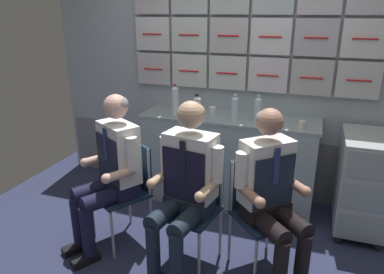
{
  "coord_description": "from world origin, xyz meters",
  "views": [
    {
      "loc": [
        0.67,
        -2.18,
        1.88
      ],
      "look_at": [
        -0.2,
        0.33,
        0.94
      ],
      "focal_mm": 33.63,
      "sensor_mm": 36.0,
      "label": 1
    }
  ],
  "objects_px": {
    "paper_cup_blue": "(212,110)",
    "crew_member_right": "(185,182)",
    "folding_chair_by_counter": "(258,202)",
    "crew_member_left": "(111,166)",
    "folding_chair_right": "(196,196)",
    "service_trolley": "(362,181)",
    "crew_member_by_counter": "(272,190)",
    "folding_chair_left": "(129,181)",
    "water_bottle_tall": "(235,107)"
  },
  "relations": [
    {
      "from": "service_trolley",
      "to": "crew_member_right",
      "type": "xyz_separation_m",
      "value": [
        -1.28,
        -0.97,
        0.24
      ]
    },
    {
      "from": "crew_member_left",
      "to": "folding_chair_left",
      "type": "bearing_deg",
      "value": 58.43
    },
    {
      "from": "folding_chair_right",
      "to": "service_trolley",
      "type": "bearing_deg",
      "value": 33.07
    },
    {
      "from": "folding_chair_by_counter",
      "to": "folding_chair_left",
      "type": "bearing_deg",
      "value": -179.26
    },
    {
      "from": "service_trolley",
      "to": "water_bottle_tall",
      "type": "relative_size",
      "value": 3.77
    },
    {
      "from": "paper_cup_blue",
      "to": "water_bottle_tall",
      "type": "bearing_deg",
      "value": -27.01
    },
    {
      "from": "folding_chair_by_counter",
      "to": "service_trolley",
      "type": "bearing_deg",
      "value": 43.12
    },
    {
      "from": "water_bottle_tall",
      "to": "crew_member_by_counter",
      "type": "bearing_deg",
      "value": -62.37
    },
    {
      "from": "folding_chair_by_counter",
      "to": "paper_cup_blue",
      "type": "distance_m",
      "value": 1.21
    },
    {
      "from": "crew_member_right",
      "to": "crew_member_by_counter",
      "type": "height_order",
      "value": "crew_member_right"
    },
    {
      "from": "crew_member_left",
      "to": "crew_member_by_counter",
      "type": "xyz_separation_m",
      "value": [
        1.27,
        0.03,
        -0.01
      ]
    },
    {
      "from": "crew_member_right",
      "to": "folding_chair_left",
      "type": "bearing_deg",
      "value": 159.3
    },
    {
      "from": "folding_chair_by_counter",
      "to": "crew_member_right",
      "type": "bearing_deg",
      "value": -154.7
    },
    {
      "from": "crew_member_by_counter",
      "to": "water_bottle_tall",
      "type": "height_order",
      "value": "crew_member_by_counter"
    },
    {
      "from": "crew_member_left",
      "to": "water_bottle_tall",
      "type": "bearing_deg",
      "value": 50.86
    },
    {
      "from": "folding_chair_left",
      "to": "crew_member_right",
      "type": "distance_m",
      "value": 0.65
    },
    {
      "from": "crew_member_right",
      "to": "water_bottle_tall",
      "type": "xyz_separation_m",
      "value": [
        0.12,
        1.04,
        0.3
      ]
    },
    {
      "from": "crew_member_left",
      "to": "crew_member_by_counter",
      "type": "bearing_deg",
      "value": 1.46
    },
    {
      "from": "folding_chair_by_counter",
      "to": "water_bottle_tall",
      "type": "height_order",
      "value": "water_bottle_tall"
    },
    {
      "from": "crew_member_right",
      "to": "service_trolley",
      "type": "bearing_deg",
      "value": 37.18
    },
    {
      "from": "service_trolley",
      "to": "water_bottle_tall",
      "type": "height_order",
      "value": "water_bottle_tall"
    },
    {
      "from": "service_trolley",
      "to": "crew_member_by_counter",
      "type": "xyz_separation_m",
      "value": [
        -0.68,
        -0.86,
        0.22
      ]
    },
    {
      "from": "service_trolley",
      "to": "paper_cup_blue",
      "type": "height_order",
      "value": "paper_cup_blue"
    },
    {
      "from": "folding_chair_left",
      "to": "folding_chair_by_counter",
      "type": "bearing_deg",
      "value": 0.74
    },
    {
      "from": "service_trolley",
      "to": "crew_member_left",
      "type": "relative_size",
      "value": 0.7
    },
    {
      "from": "folding_chair_left",
      "to": "folding_chair_right",
      "type": "xyz_separation_m",
      "value": [
        0.61,
        -0.06,
        0.0
      ]
    },
    {
      "from": "folding_chair_left",
      "to": "paper_cup_blue",
      "type": "bearing_deg",
      "value": 65.29
    },
    {
      "from": "service_trolley",
      "to": "folding_chair_left",
      "type": "height_order",
      "value": "service_trolley"
    },
    {
      "from": "folding_chair_by_counter",
      "to": "water_bottle_tall",
      "type": "xyz_separation_m",
      "value": [
        -0.38,
        0.81,
        0.49
      ]
    },
    {
      "from": "folding_chair_right",
      "to": "folding_chair_left",
      "type": "bearing_deg",
      "value": 174.08
    },
    {
      "from": "crew_member_left",
      "to": "crew_member_right",
      "type": "xyz_separation_m",
      "value": [
        0.66,
        -0.08,
        0.01
      ]
    },
    {
      "from": "crew_member_left",
      "to": "folding_chair_right",
      "type": "height_order",
      "value": "crew_member_left"
    },
    {
      "from": "crew_member_left",
      "to": "crew_member_right",
      "type": "bearing_deg",
      "value": -7.13
    },
    {
      "from": "folding_chair_left",
      "to": "water_bottle_tall",
      "type": "height_order",
      "value": "water_bottle_tall"
    },
    {
      "from": "water_bottle_tall",
      "to": "folding_chair_right",
      "type": "bearing_deg",
      "value": -95.77
    },
    {
      "from": "crew_member_left",
      "to": "folding_chair_right",
      "type": "distance_m",
      "value": 0.72
    },
    {
      "from": "folding_chair_by_counter",
      "to": "paper_cup_blue",
      "type": "xyz_separation_m",
      "value": [
        -0.63,
        0.94,
        0.41
      ]
    },
    {
      "from": "folding_chair_right",
      "to": "water_bottle_tall",
      "type": "bearing_deg",
      "value": 84.23
    },
    {
      "from": "crew_member_left",
      "to": "folding_chair_by_counter",
      "type": "distance_m",
      "value": 1.18
    },
    {
      "from": "folding_chair_left",
      "to": "paper_cup_blue",
      "type": "distance_m",
      "value": 1.13
    },
    {
      "from": "folding_chair_right",
      "to": "paper_cup_blue",
      "type": "height_order",
      "value": "paper_cup_blue"
    },
    {
      "from": "folding_chair_right",
      "to": "folding_chair_by_counter",
      "type": "xyz_separation_m",
      "value": [
        0.46,
        0.08,
        0.0
      ]
    },
    {
      "from": "folding_chair_left",
      "to": "folding_chair_right",
      "type": "relative_size",
      "value": 1.0
    },
    {
      "from": "folding_chair_left",
      "to": "crew_member_left",
      "type": "distance_m",
      "value": 0.24
    },
    {
      "from": "crew_member_left",
      "to": "water_bottle_tall",
      "type": "relative_size",
      "value": 5.41
    },
    {
      "from": "folding_chair_left",
      "to": "crew_member_by_counter",
      "type": "relative_size",
      "value": 0.67
    },
    {
      "from": "crew_member_right",
      "to": "paper_cup_blue",
      "type": "relative_size",
      "value": 17.63
    },
    {
      "from": "paper_cup_blue",
      "to": "crew_member_right",
      "type": "bearing_deg",
      "value": -83.18
    },
    {
      "from": "crew_member_left",
      "to": "paper_cup_blue",
      "type": "bearing_deg",
      "value": 64.38
    },
    {
      "from": "service_trolley",
      "to": "water_bottle_tall",
      "type": "bearing_deg",
      "value": 176.68
    }
  ]
}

